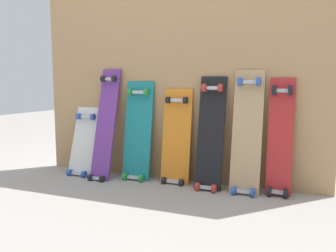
{
  "coord_description": "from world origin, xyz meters",
  "views": [
    {
      "loc": [
        0.93,
        -2.39,
        0.74
      ],
      "look_at": [
        0.0,
        -0.07,
        0.44
      ],
      "focal_mm": 36.08,
      "sensor_mm": 36.0,
      "label": 1
    }
  ],
  "objects_px": {
    "skateboard_red": "(280,141)",
    "skateboard_purple": "(105,128)",
    "skateboard_natural": "(247,136)",
    "skateboard_white": "(84,145)",
    "skateboard_black": "(210,138)",
    "skateboard_orange": "(176,141)",
    "skateboard_teal": "(138,135)"
  },
  "relations": [
    {
      "from": "skateboard_red",
      "to": "skateboard_purple",
      "type": "bearing_deg",
      "value": -177.1
    },
    {
      "from": "skateboard_purple",
      "to": "skateboard_natural",
      "type": "relative_size",
      "value": 1.03
    },
    {
      "from": "skateboard_white",
      "to": "skateboard_natural",
      "type": "height_order",
      "value": "skateboard_natural"
    },
    {
      "from": "skateboard_white",
      "to": "skateboard_purple",
      "type": "xyz_separation_m",
      "value": [
        0.23,
        -0.03,
        0.16
      ]
    },
    {
      "from": "skateboard_red",
      "to": "skateboard_black",
      "type": "bearing_deg",
      "value": -176.29
    },
    {
      "from": "skateboard_white",
      "to": "skateboard_black",
      "type": "relative_size",
      "value": 0.72
    },
    {
      "from": "skateboard_orange",
      "to": "skateboard_natural",
      "type": "height_order",
      "value": "skateboard_natural"
    },
    {
      "from": "skateboard_purple",
      "to": "skateboard_red",
      "type": "bearing_deg",
      "value": 2.9
    },
    {
      "from": "skateboard_white",
      "to": "skateboard_red",
      "type": "relative_size",
      "value": 0.74
    },
    {
      "from": "skateboard_natural",
      "to": "skateboard_teal",
      "type": "bearing_deg",
      "value": 178.54
    },
    {
      "from": "skateboard_purple",
      "to": "skateboard_black",
      "type": "distance_m",
      "value": 0.86
    },
    {
      "from": "skateboard_orange",
      "to": "skateboard_white",
      "type": "bearing_deg",
      "value": -176.69
    },
    {
      "from": "skateboard_white",
      "to": "skateboard_red",
      "type": "height_order",
      "value": "skateboard_red"
    },
    {
      "from": "skateboard_purple",
      "to": "skateboard_natural",
      "type": "distance_m",
      "value": 1.11
    },
    {
      "from": "skateboard_white",
      "to": "skateboard_natural",
      "type": "relative_size",
      "value": 0.69
    },
    {
      "from": "skateboard_black",
      "to": "skateboard_natural",
      "type": "bearing_deg",
      "value": 1.02
    },
    {
      "from": "skateboard_white",
      "to": "skateboard_orange",
      "type": "height_order",
      "value": "skateboard_orange"
    },
    {
      "from": "skateboard_white",
      "to": "skateboard_red",
      "type": "xyz_separation_m",
      "value": [
        1.56,
        0.04,
        0.12
      ]
    },
    {
      "from": "skateboard_white",
      "to": "skateboard_red",
      "type": "distance_m",
      "value": 1.57
    },
    {
      "from": "skateboard_purple",
      "to": "skateboard_white",
      "type": "bearing_deg",
      "value": 173.52
    },
    {
      "from": "skateboard_purple",
      "to": "skateboard_orange",
      "type": "height_order",
      "value": "skateboard_purple"
    },
    {
      "from": "skateboard_black",
      "to": "skateboard_white",
      "type": "bearing_deg",
      "value": -179.44
    },
    {
      "from": "skateboard_purple",
      "to": "skateboard_teal",
      "type": "relative_size",
      "value": 1.12
    },
    {
      "from": "skateboard_white",
      "to": "skateboard_orange",
      "type": "bearing_deg",
      "value": 3.31
    },
    {
      "from": "skateboard_teal",
      "to": "skateboard_white",
      "type": "bearing_deg",
      "value": -175.68
    },
    {
      "from": "skateboard_white",
      "to": "skateboard_natural",
      "type": "bearing_deg",
      "value": 0.65
    },
    {
      "from": "skateboard_purple",
      "to": "skateboard_black",
      "type": "height_order",
      "value": "skateboard_purple"
    },
    {
      "from": "skateboard_orange",
      "to": "skateboard_black",
      "type": "bearing_deg",
      "value": -7.55
    },
    {
      "from": "skateboard_purple",
      "to": "skateboard_red",
      "type": "relative_size",
      "value": 1.11
    },
    {
      "from": "skateboard_white",
      "to": "skateboard_orange",
      "type": "distance_m",
      "value": 0.82
    },
    {
      "from": "skateboard_natural",
      "to": "skateboard_orange",
      "type": "bearing_deg",
      "value": 176.59
    },
    {
      "from": "skateboard_teal",
      "to": "skateboard_black",
      "type": "distance_m",
      "value": 0.6
    }
  ]
}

